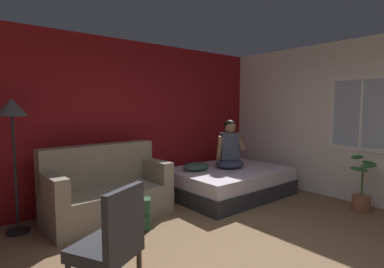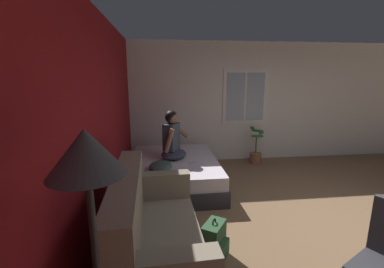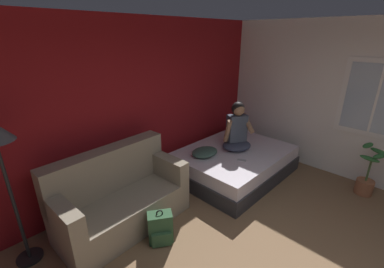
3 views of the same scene
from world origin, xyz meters
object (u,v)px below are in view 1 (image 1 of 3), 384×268
Objects in this scene: potted_plant at (362,192)px; couch at (107,191)px; backpack at (139,215)px; cell_phone at (231,173)px; side_chair at (112,242)px; floor_lamp at (12,120)px; throw_pillow at (196,167)px; bed at (228,182)px; person_seated at (230,149)px.

couch is at bearing 144.57° from potted_plant.
cell_phone reaches higher than backpack.
floor_lamp is (-0.33, 2.07, 0.90)m from side_chair.
throw_pillow is at bearing -2.98° from couch.
side_chair is (-2.92, -1.53, 0.30)m from bed.
floor_lamp is at bearing 99.05° from side_chair.
bed is at bearing 116.73° from potted_plant.
couch is 2.04× the size of potted_plant.
bed is 1.21× the size of floor_lamp.
side_chair is 0.58× the size of floor_lamp.
bed is 0.48m from cell_phone.
person_seated is at bearing 16.67° from bed.
bed is 2.10× the size of side_chair.
potted_plant reaches higher than backpack.
side_chair is 2.96m from throw_pillow.
throw_pillow reaches higher than cell_phone.
backpack is 0.27× the size of floor_lamp.
bed is at bearing -8.39° from couch.
floor_lamp is at bearing 171.01° from person_seated.
backpack is 1.96m from floor_lamp.
potted_plant is (1.21, -1.58, -0.18)m from cell_phone.
throw_pillow is (1.46, 0.57, 0.36)m from backpack.
throw_pillow is (1.61, -0.08, 0.16)m from couch.
floor_lamp is at bearing 144.71° from backpack.
potted_plant is (3.12, -2.22, -0.09)m from couch.
cell_phone is at bearing -18.59° from couch.
bed is 2.13m from potted_plant.
person_seated is at bearing -157.76° from cell_phone.
throw_pillow is at bearing 125.32° from potted_plant.
side_chair is 2.04× the size of throw_pillow.
throw_pillow reaches higher than bed.
cell_phone is at bearing -16.04° from floor_lamp.
cell_phone is 3.26m from floor_lamp.
backpack is 0.95× the size of throw_pillow.
bed is at bearing -9.43° from floor_lamp.
potted_plant reaches higher than bed.
couch reaches higher than side_chair.
backpack is 1.61m from throw_pillow.
side_chair reaches higher than throw_pillow.
potted_plant is (3.88, -0.37, -0.23)m from side_chair.
person_seated is (2.22, -0.30, 0.44)m from couch.
floor_lamp is (-3.31, 0.52, 0.59)m from person_seated.
throw_pillow is (-0.56, 0.24, 0.31)m from bed.
cell_phone is 0.17× the size of potted_plant.
floor_lamp reaches higher than potted_plant.
potted_plant is at bearing 102.55° from cell_phone.
side_chair is at bearing -143.26° from throw_pillow.
throw_pillow is at bearing 36.74° from side_chair.
floor_lamp is at bearing 173.55° from throw_pillow.
potted_plant is at bearing -54.68° from throw_pillow.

